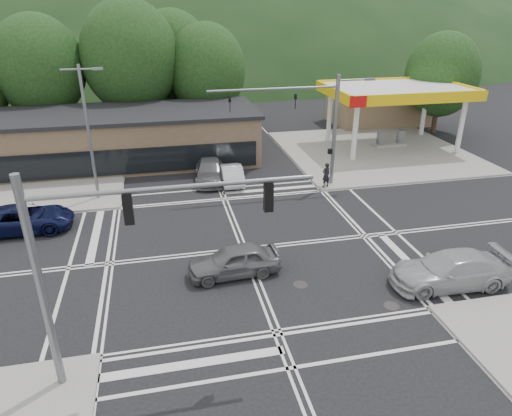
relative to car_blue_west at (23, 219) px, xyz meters
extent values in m
plane|color=black|center=(12.34, -5.00, -0.79)|extent=(120.00, 120.00, 0.00)
cube|color=gray|center=(27.34, 10.00, -0.71)|extent=(16.00, 16.00, 0.15)
cube|color=gray|center=(-2.66, 10.00, -0.71)|extent=(16.00, 16.00, 0.15)
cylinder|color=silver|center=(24.34, 8.00, 1.71)|extent=(0.44, 0.44, 5.00)
cylinder|color=silver|center=(24.34, 14.00, 1.71)|extent=(0.44, 0.44, 5.00)
cylinder|color=silver|center=(34.34, 8.00, 1.71)|extent=(0.44, 0.44, 5.00)
cylinder|color=silver|center=(34.34, 14.00, 1.71)|extent=(0.44, 0.44, 5.00)
cube|color=silver|center=(29.34, 11.00, 4.51)|extent=(12.00, 8.00, 0.60)
cube|color=yellow|center=(29.34, 7.00, 4.51)|extent=(12.20, 0.25, 0.90)
cube|color=yellow|center=(29.34, 15.00, 4.51)|extent=(12.20, 0.25, 0.90)
cube|color=yellow|center=(23.34, 11.00, 4.51)|extent=(0.25, 8.20, 0.90)
cube|color=yellow|center=(35.34, 11.00, 4.51)|extent=(0.25, 8.20, 0.90)
cube|color=red|center=(23.84, 6.85, 4.51)|extent=(1.40, 0.12, 0.90)
cube|color=gray|center=(29.34, 11.00, -0.54)|extent=(3.00, 1.00, 0.30)
cube|color=slate|center=(28.34, 11.00, 0.16)|extent=(0.60, 0.50, 1.30)
cube|color=slate|center=(30.34, 11.00, 0.16)|extent=(0.60, 0.50, 1.30)
cube|color=#846B4F|center=(32.34, 20.00, 1.11)|extent=(10.00, 6.00, 3.80)
cube|color=brown|center=(4.34, 12.00, 1.21)|extent=(24.00, 8.00, 4.00)
ellipsoid|color=#1A3417|center=(12.34, 85.00, -0.79)|extent=(252.00, 126.00, 140.00)
cylinder|color=#382619|center=(-1.66, 19.00, 1.63)|extent=(0.50, 0.50, 4.84)
ellipsoid|color=black|center=(-1.66, 19.00, 6.36)|extent=(8.00, 8.00, 9.20)
cylinder|color=#382619|center=(6.34, 19.00, 1.85)|extent=(0.50, 0.50, 5.28)
ellipsoid|color=black|center=(6.34, 19.00, 7.01)|extent=(9.00, 9.00, 10.35)
cylinder|color=#382619|center=(13.34, 19.00, 1.41)|extent=(0.50, 0.50, 4.40)
ellipsoid|color=black|center=(13.34, 19.00, 5.71)|extent=(7.60, 7.60, 8.74)
cylinder|color=#382619|center=(10.34, 23.00, 1.63)|extent=(0.50, 0.50, 4.84)
ellipsoid|color=black|center=(10.34, 23.00, 6.36)|extent=(8.40, 8.40, 9.66)
cylinder|color=#382619|center=(36.34, 15.00, 1.19)|extent=(0.50, 0.50, 3.96)
ellipsoid|color=black|center=(36.34, 15.00, 5.06)|extent=(7.20, 7.20, 8.28)
cylinder|color=slate|center=(3.84, 4.00, 3.71)|extent=(0.20, 0.20, 9.00)
cylinder|color=slate|center=(3.84, 4.00, 7.91)|extent=(2.20, 0.12, 0.12)
cube|color=slate|center=(4.94, 4.00, 7.91)|extent=(0.60, 0.25, 0.15)
cylinder|color=slate|center=(20.54, 3.20, 3.21)|extent=(0.28, 0.28, 8.00)
cylinder|color=slate|center=(16.04, 3.20, 6.41)|extent=(9.00, 0.16, 0.16)
imported|color=black|center=(17.54, 3.20, 5.51)|extent=(0.16, 0.20, 1.00)
imported|color=black|center=(13.04, 3.20, 5.51)|extent=(0.16, 0.20, 1.00)
cylinder|color=slate|center=(21.74, 3.20, 6.81)|extent=(2.40, 0.12, 0.12)
cube|color=slate|center=(22.84, 3.20, 6.81)|extent=(0.70, 0.30, 0.15)
cube|color=black|center=(20.29, 3.20, 1.81)|extent=(0.25, 0.30, 0.35)
cylinder|color=slate|center=(4.14, -13.20, 3.21)|extent=(0.28, 0.28, 8.00)
cylinder|color=slate|center=(8.64, -13.20, 6.41)|extent=(9.00, 0.16, 0.16)
cube|color=black|center=(7.14, -13.20, 5.81)|extent=(0.30, 0.25, 1.00)
cube|color=black|center=(11.64, -13.20, 5.81)|extent=(0.30, 0.25, 1.00)
imported|color=#0B0F34|center=(0.00, 0.00, 0.00)|extent=(5.71, 2.71, 1.58)
imported|color=slate|center=(11.39, -7.37, 0.00)|extent=(4.71, 2.13, 1.57)
imported|color=#AAADB2|center=(21.29, -10.50, 0.04)|extent=(5.83, 2.66, 1.65)
imported|color=silver|center=(13.34, 5.27, -0.06)|extent=(1.71, 4.45, 1.45)
imported|color=silver|center=(14.39, 11.23, 0.02)|extent=(2.50, 4.94, 1.61)
imported|color=#545758|center=(11.84, 6.06, -0.02)|extent=(2.77, 5.49, 1.53)
imported|color=black|center=(19.84, 2.50, 0.28)|extent=(0.77, 0.63, 1.83)
camera|label=1|loc=(8.28, -26.65, 11.71)|focal=32.00mm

